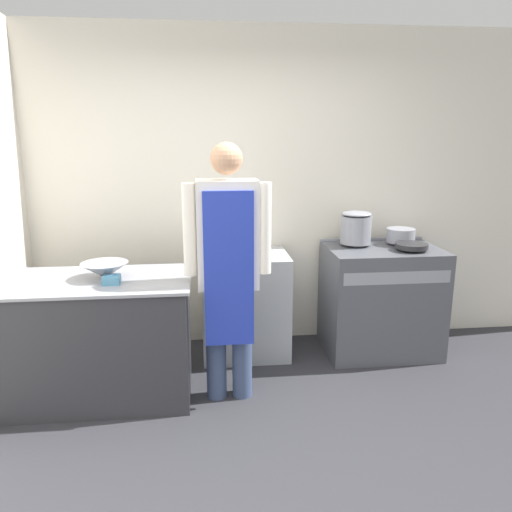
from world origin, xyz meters
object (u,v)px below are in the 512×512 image
object	(u,v)px
person_cook	(228,260)
saute_pan	(411,246)
fridge_unit	(245,304)
stove	(381,300)
sauce_pot	(401,235)
plastic_tub	(111,280)
mixing_bowl	(105,270)
stock_pot	(356,227)

from	to	relation	value
person_cook	saute_pan	bearing A→B (deg)	19.58
fridge_unit	saute_pan	size ratio (longest dim) A/B	3.30
stove	sauce_pot	distance (m)	0.58
stove	plastic_tub	size ratio (longest dim) A/B	8.46
person_cook	saute_pan	distance (m)	1.61
plastic_tub	saute_pan	world-z (taller)	saute_pan
fridge_unit	plastic_tub	world-z (taller)	plastic_tub
fridge_unit	saute_pan	distance (m)	1.45
mixing_bowl	saute_pan	distance (m)	2.39
person_cook	plastic_tub	size ratio (longest dim) A/B	16.17
fridge_unit	stock_pot	size ratio (longest dim) A/B	3.17
stock_pot	fridge_unit	bearing A→B (deg)	-177.40
fridge_unit	mixing_bowl	distance (m)	1.26
person_cook	stock_pot	distance (m)	1.36
person_cook	plastic_tub	xyz separation A→B (m)	(-0.77, 0.01, -0.12)
stove	stock_pot	xyz separation A→B (m)	(-0.21, 0.12, 0.61)
stock_pot	saute_pan	size ratio (longest dim) A/B	1.04
stove	mixing_bowl	world-z (taller)	mixing_bowl
stove	person_cook	bearing A→B (deg)	-153.81
person_cook	sauce_pot	world-z (taller)	person_cook
mixing_bowl	plastic_tub	xyz separation A→B (m)	(0.07, -0.14, -0.03)
stove	fridge_unit	distance (m)	1.16
fridge_unit	plastic_tub	xyz separation A→B (m)	(-0.95, -0.71, 0.46)
saute_pan	sauce_pot	bearing A→B (deg)	90.00
person_cook	stock_pot	world-z (taller)	person_cook
stove	plastic_tub	world-z (taller)	stove
person_cook	stove	bearing A→B (deg)	26.19
person_cook	sauce_pot	bearing A→B (deg)	26.95
stock_pot	plastic_tub	bearing A→B (deg)	-158.23
stove	sauce_pot	size ratio (longest dim) A/B	3.91
fridge_unit	stove	bearing A→B (deg)	-3.67
stove	saute_pan	world-z (taller)	saute_pan
stove	saute_pan	bearing A→B (deg)	-31.58
mixing_bowl	stock_pot	distance (m)	2.06
fridge_unit	sauce_pot	xyz separation A→B (m)	(1.34, 0.04, 0.55)
stock_pot	stove	bearing A→B (deg)	-29.12
plastic_tub	sauce_pot	xyz separation A→B (m)	(2.29, 0.76, 0.10)
fridge_unit	saute_pan	bearing A→B (deg)	-8.01
fridge_unit	stock_pot	world-z (taller)	stock_pot
stove	person_cook	distance (m)	1.58
person_cook	mixing_bowl	world-z (taller)	person_cook
saute_pan	sauce_pot	xyz separation A→B (m)	(0.00, 0.23, 0.04)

